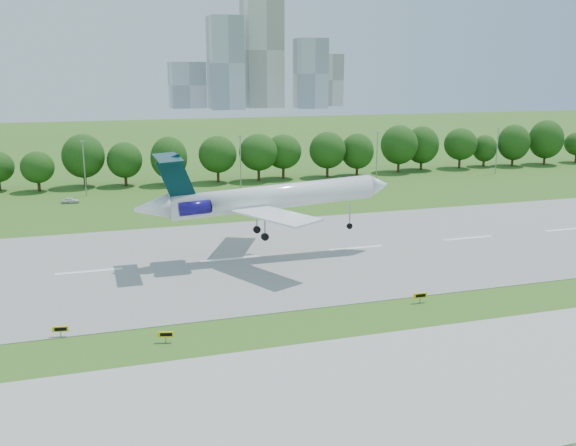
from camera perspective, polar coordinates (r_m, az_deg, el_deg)
The scene contains 11 objects.
ground at distance 72.05m, azimuth -0.79°, elevation -8.76°, with size 600.00×600.00×0.00m, color #315917.
runway at distance 94.91m, azimuth -5.11°, elevation -3.23°, with size 400.00×45.00×0.08m, color gray.
taxiway at distance 56.68m, azimuth 4.61°, elevation -15.30°, with size 400.00×23.00×0.08m, color #ADADA8.
tree_line at distance 158.47m, azimuth -10.39°, elevation 5.66°, with size 288.40×8.40×10.40m.
light_poles at distance 148.32m, azimuth -10.87°, elevation 5.17°, with size 175.90×0.25×12.19m.
skyline at distance 469.87m, azimuth -2.76°, elevation 13.92°, with size 127.00×52.00×80.00m.
airliner at distance 93.79m, azimuth -2.40°, elevation 2.29°, with size 38.85×28.37×12.88m.
taxi_sign_left at distance 71.94m, azimuth -19.58°, elevation -8.88°, with size 1.67×0.44×1.17m.
taxi_sign_centre at distance 67.78m, azimuth -10.82°, elevation -9.71°, with size 1.65×0.62×1.17m.
taxi_sign_right at distance 78.87m, azimuth 11.67°, elevation -6.34°, with size 1.73×0.25×1.21m.
service_vehicle_b at distance 141.44m, azimuth -18.79°, elevation 1.92°, with size 1.42×3.52×1.20m, color silver.
Camera 1 is at (-18.95, -63.90, 27.35)m, focal length 40.00 mm.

